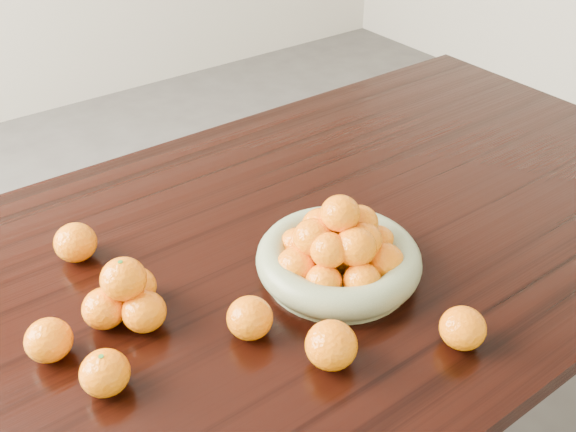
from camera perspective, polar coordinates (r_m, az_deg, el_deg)
dining_table at (r=1.27m, az=-0.38°, el=-5.80°), size 2.00×1.00×0.75m
fruit_bowl at (r=1.12m, az=4.57°, el=-3.32°), size 0.29×0.29×0.16m
orange_pyramid at (r=1.07m, az=-14.14°, el=-6.91°), size 0.13×0.13×0.12m
loose_orange_0 at (r=0.98m, az=-15.96°, el=-13.26°), size 0.07×0.07×0.07m
loose_orange_1 at (r=0.97m, az=3.87°, el=-11.39°), size 0.08×0.08×0.07m
loose_orange_2 at (r=1.04m, az=15.26°, el=-9.60°), size 0.07×0.07×0.07m
loose_orange_3 at (r=1.05m, az=-20.50°, el=-10.30°), size 0.07×0.07×0.07m
loose_orange_4 at (r=1.22m, az=-18.37°, el=-2.25°), size 0.08×0.08×0.07m
loose_orange_5 at (r=1.02m, az=-3.42°, el=-9.03°), size 0.07×0.07×0.07m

